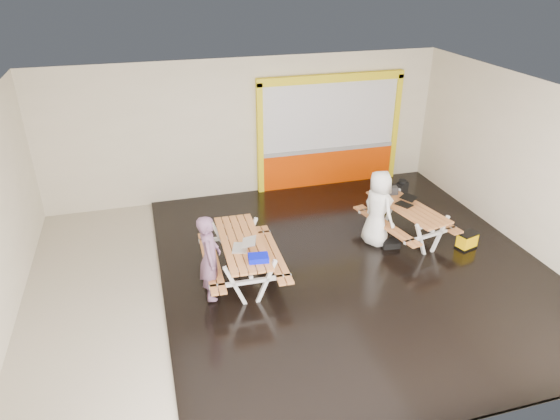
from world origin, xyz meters
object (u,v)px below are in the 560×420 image
object	(u,v)px
blue_pouch	(258,258)
picnic_table_right	(407,214)
person_left	(210,258)
dark_case	(390,244)
person_right	(378,209)
laptop_right	(406,202)
picnic_table_left	(242,251)
laptop_left	(243,246)
fluke_bag	(467,241)
backpack	(402,190)
toolbox	(389,190)

from	to	relation	value
blue_pouch	picnic_table_right	bearing A→B (deg)	19.88
person_left	dark_case	world-z (taller)	person_left
person_right	blue_pouch	size ratio (longest dim) A/B	4.87
laptop_right	blue_pouch	bearing A→B (deg)	-158.79
picnic_table_left	picnic_table_right	size ratio (longest dim) A/B	0.97
picnic_table_right	dark_case	distance (m)	0.76
laptop_left	fluke_bag	distance (m)	4.88
picnic_table_left	person_right	bearing A→B (deg)	10.32
picnic_table_right	person_left	world-z (taller)	person_left
person_right	laptop_right	bearing A→B (deg)	-95.08
laptop_right	dark_case	world-z (taller)	laptop_right
person_left	laptop_right	size ratio (longest dim) A/B	3.28
laptop_left	backpack	world-z (taller)	laptop_left
person_right	toolbox	world-z (taller)	person_right
picnic_table_right	laptop_left	size ratio (longest dim) A/B	4.42
picnic_table_left	picnic_table_right	xyz separation A→B (m)	(3.76, 0.58, -0.04)
dark_case	fluke_bag	bearing A→B (deg)	-17.60
person_left	laptop_right	distance (m)	4.57
picnic_table_right	laptop_left	xyz separation A→B (m)	(-3.78, -0.84, 0.29)
person_left	toolbox	distance (m)	4.64
person_right	fluke_bag	size ratio (longest dim) A/B	3.56
blue_pouch	dark_case	xyz separation A→B (m)	(3.13, 1.01, -0.79)
laptop_right	blue_pouch	xyz separation A→B (m)	(-3.61, -1.40, 0.05)
picnic_table_left	person_left	bearing A→B (deg)	-145.23
laptop_right	toolbox	xyz separation A→B (m)	(-0.12, 0.58, 0.04)
dark_case	fluke_bag	world-z (taller)	fluke_bag
picnic_table_left	laptop_left	world-z (taller)	laptop_left
picnic_table_right	person_left	xyz separation A→B (m)	(-4.43, -1.04, 0.27)
laptop_left	dark_case	xyz separation A→B (m)	(3.29, 0.54, -0.80)
person_right	laptop_left	bearing A→B (deg)	90.37
person_right	backpack	bearing A→B (deg)	-62.56
person_left	fluke_bag	distance (m)	5.52
blue_pouch	backpack	world-z (taller)	backpack
person_right	backpack	size ratio (longest dim) A/B	3.57
laptop_left	laptop_right	world-z (taller)	laptop_left
fluke_bag	person_right	bearing A→B (deg)	156.42
picnic_table_right	blue_pouch	size ratio (longest dim) A/B	6.49
dark_case	person_left	bearing A→B (deg)	-169.35
picnic_table_right	backpack	bearing A→B (deg)	68.94
backpack	fluke_bag	distance (m)	1.93
laptop_left	dark_case	size ratio (longest dim) A/B	1.41
picnic_table_left	laptop_left	distance (m)	0.37
fluke_bag	picnic_table_right	bearing A→B (deg)	142.95
laptop_left	fluke_bag	world-z (taller)	laptop_left
person_left	person_right	bearing A→B (deg)	-64.20
picnic_table_right	backpack	xyz separation A→B (m)	(0.36, 0.94, 0.12)
person_right	blue_pouch	distance (m)	3.18
person_left	person_right	distance (m)	3.86
laptop_right	blue_pouch	size ratio (longest dim) A/B	1.41
picnic_table_left	toolbox	xyz separation A→B (m)	(3.64, 1.25, 0.24)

